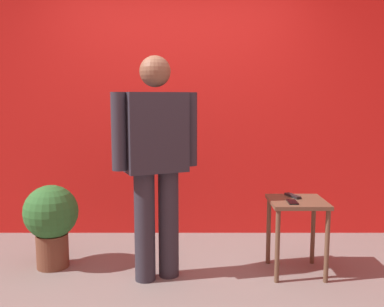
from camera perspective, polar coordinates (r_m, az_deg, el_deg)
ground_plane at (r=3.08m, az=-2.70°, el=-19.47°), size 12.00×12.00×0.00m
back_wall_red at (r=4.33m, az=-1.75°, el=11.01°), size 6.03×0.12×3.31m
standing_person at (r=3.21m, az=-4.60°, el=-0.44°), size 0.66×0.39×1.70m
side_table at (r=3.50m, az=14.08°, el=-7.91°), size 0.43×0.43×0.59m
cell_phone at (r=3.37m, az=13.50°, el=-6.32°), size 0.07×0.15×0.01m
tv_remote at (r=3.55m, az=13.55°, el=-5.54°), size 0.10×0.17×0.02m
potted_plant at (r=3.71m, az=-18.06°, el=-8.29°), size 0.44×0.44×0.69m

